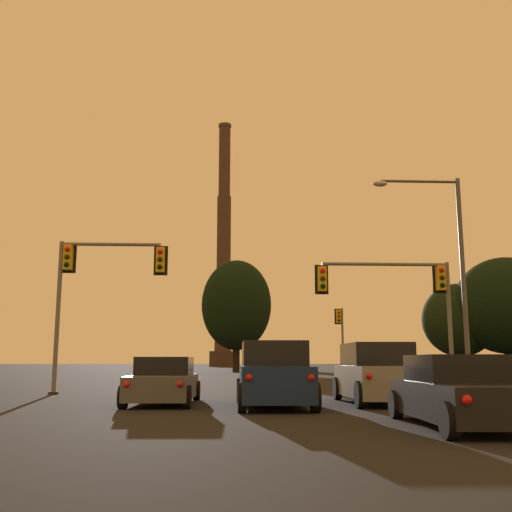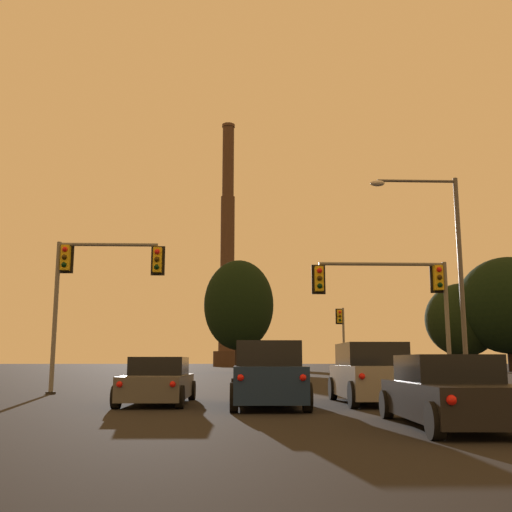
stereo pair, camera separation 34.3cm
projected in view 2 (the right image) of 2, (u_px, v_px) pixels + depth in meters
suv_center_lane_front at (267, 375)px, 17.32m from camera, size 2.13×4.92×1.86m
sedan_left_lane_front at (159, 382)px, 18.53m from camera, size 2.07×4.74×1.43m
sedan_right_lane_second at (449, 393)px, 11.97m from camera, size 2.15×4.76×1.43m
suv_right_lane_front at (371, 374)px, 18.64m from camera, size 2.17×4.93×1.86m
traffic_light_overhead_left at (92, 278)px, 24.69m from camera, size 4.57×0.50×6.19m
traffic_light_overhead_right at (400, 292)px, 24.95m from camera, size 5.81×0.50×5.42m
traffic_light_far_right at (342, 332)px, 47.56m from camera, size 0.78×0.50×5.50m
street_lamp at (446, 258)px, 25.60m from camera, size 3.87×0.36×9.21m
smokestack at (227, 268)px, 144.95m from camera, size 6.35×6.35×60.29m
treeline_right_mid at (509, 305)px, 75.99m from camera, size 13.05×11.75×14.48m
treeline_far_right at (462, 320)px, 78.49m from camera, size 9.66×8.70×11.45m
treeline_center_left at (239, 305)px, 71.72m from camera, size 8.34×7.50×13.35m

